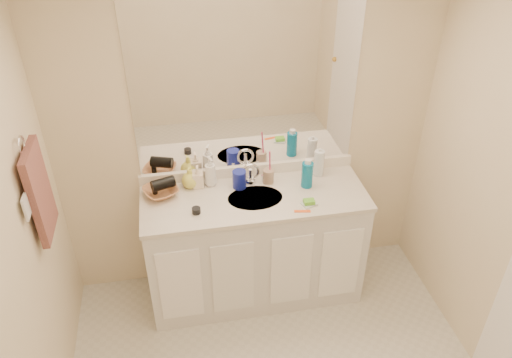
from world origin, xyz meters
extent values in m
cube|color=white|center=(0.00, 0.00, 2.40)|extent=(2.60, 2.60, 0.02)
cube|color=beige|center=(0.00, 1.30, 1.20)|extent=(2.60, 0.02, 2.40)
cube|color=beige|center=(-1.30, 0.00, 1.20)|extent=(0.02, 2.60, 2.40)
cube|color=silver|center=(0.00, 1.02, 0.42)|extent=(1.50, 0.55, 0.85)
cube|color=silver|center=(0.00, 1.02, 0.86)|extent=(1.52, 0.57, 0.03)
cube|color=white|center=(0.00, 1.29, 0.92)|extent=(1.52, 0.03, 0.08)
cylinder|color=beige|center=(0.00, 1.00, 0.87)|extent=(0.37, 0.37, 0.02)
cylinder|color=silver|center=(0.00, 1.18, 0.94)|extent=(0.02, 0.02, 0.11)
cube|color=white|center=(0.00, 1.29, 1.56)|extent=(1.48, 0.01, 1.20)
cylinder|color=navy|center=(-0.08, 1.15, 0.94)|extent=(0.11, 0.11, 0.13)
cylinder|color=tan|center=(0.12, 1.17, 0.93)|extent=(0.09, 0.09, 0.10)
cylinder|color=#D83971|center=(0.13, 1.17, 1.03)|extent=(0.03, 0.04, 0.22)
cylinder|color=#0D71A0|center=(0.37, 1.07, 0.97)|extent=(0.10, 0.10, 0.18)
cylinder|color=white|center=(0.49, 1.20, 0.98)|extent=(0.09, 0.09, 0.19)
cube|color=silver|center=(0.33, 0.86, 0.89)|extent=(0.11, 0.10, 0.01)
cube|color=#65BF2E|center=(0.33, 0.86, 0.90)|extent=(0.07, 0.05, 0.03)
cube|color=#FF5A1A|center=(0.27, 0.80, 0.88)|extent=(0.11, 0.04, 0.00)
cylinder|color=black|center=(-0.40, 0.91, 0.90)|extent=(0.06, 0.06, 0.04)
imported|color=white|center=(-0.27, 1.21, 0.99)|extent=(0.11, 0.11, 0.22)
imported|color=#FFE9CF|center=(-0.36, 1.21, 0.96)|extent=(0.08, 0.08, 0.16)
imported|color=#E4E258|center=(-0.41, 1.22, 0.96)|extent=(0.15, 0.15, 0.15)
imported|color=#B06F46|center=(-0.61, 1.15, 0.91)|extent=(0.29, 0.29, 0.06)
cylinder|color=black|center=(-0.59, 1.15, 0.97)|extent=(0.17, 0.12, 0.08)
torus|color=silver|center=(-1.27, 0.77, 1.55)|extent=(0.01, 0.11, 0.11)
cube|color=brown|center=(-1.25, 0.77, 1.25)|extent=(0.04, 0.32, 0.55)
cube|color=white|center=(-1.27, 0.57, 1.30)|extent=(0.01, 0.08, 0.13)
camera|label=1|loc=(-0.49, -1.64, 2.84)|focal=35.00mm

